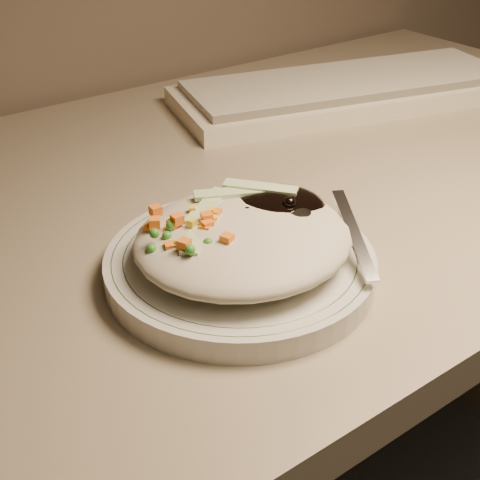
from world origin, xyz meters
TOP-DOWN VIEW (x-y plane):
  - desk at (0.00, 1.38)m, footprint 1.40×0.70m
  - plate at (-0.08, 1.22)m, footprint 0.24×0.24m
  - plate_rim at (-0.08, 1.22)m, footprint 0.23×0.23m
  - meal at (-0.08, 1.22)m, footprint 0.21×0.19m
  - keyboard at (0.31, 1.49)m, footprint 0.53×0.30m

SIDE VIEW (x-z plane):
  - desk at x=0.00m, z-range 0.17..0.91m
  - plate at x=-0.08m, z-range 0.74..0.76m
  - keyboard at x=0.31m, z-range 0.74..0.77m
  - plate_rim at x=-0.08m, z-range 0.76..0.76m
  - meal at x=-0.08m, z-range 0.76..0.81m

